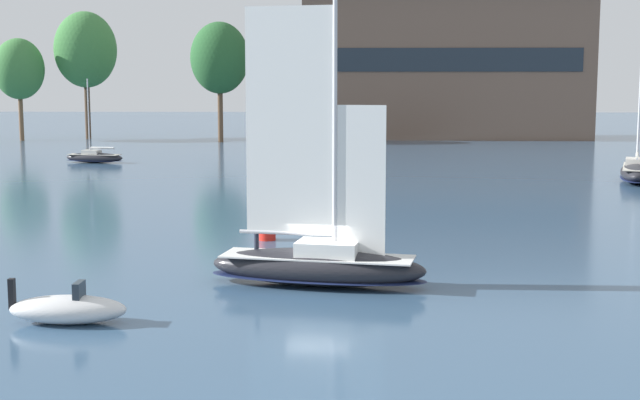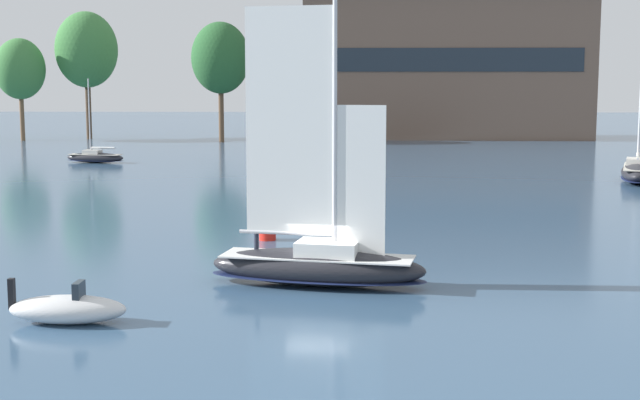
% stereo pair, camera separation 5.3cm
% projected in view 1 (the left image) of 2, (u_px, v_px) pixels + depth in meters
% --- Properties ---
extents(ground_plane, '(400.00, 400.00, 0.00)m').
position_uv_depth(ground_plane, '(317.00, 285.00, 36.17)').
color(ground_plane, '#385675').
extents(waterfront_building, '(41.49, 14.75, 20.82)m').
position_uv_depth(waterfront_building, '(444.00, 65.00, 128.18)').
color(waterfront_building, brown).
rests_on(waterfront_building, ground).
extents(tree_shore_left, '(7.77, 7.77, 16.00)m').
position_uv_depth(tree_shore_left, '(220.00, 58.00, 118.49)').
color(tree_shore_left, brown).
rests_on(tree_shore_left, ground).
extents(tree_shore_center, '(6.80, 6.80, 13.99)m').
position_uv_depth(tree_shore_center, '(19.00, 69.00, 121.65)').
color(tree_shore_center, brown).
rests_on(tree_shore_center, ground).
extents(tree_shore_right, '(8.67, 8.67, 17.85)m').
position_uv_depth(tree_shore_right, '(86.00, 50.00, 124.93)').
color(tree_shore_right, '#4C3828').
rests_on(tree_shore_right, ground).
extents(sailboat_main, '(9.24, 4.08, 12.28)m').
position_uv_depth(sailboat_main, '(318.00, 261.00, 36.03)').
color(sailboat_main, '#232328').
rests_on(sailboat_main, ground).
extents(sailboat_moored_near_marina, '(6.34, 2.79, 8.45)m').
position_uv_depth(sailboat_moored_near_marina, '(94.00, 157.00, 89.90)').
color(sailboat_moored_near_marina, '#232328').
rests_on(sailboat_moored_near_marina, ground).
extents(sailboat_moored_mid_channel, '(5.17, 9.43, 12.48)m').
position_uv_depth(sailboat_moored_mid_channel, '(636.00, 171.00, 73.36)').
color(sailboat_moored_mid_channel, '#232328').
rests_on(sailboat_moored_mid_channel, ground).
extents(motor_tender, '(4.04, 1.62, 1.55)m').
position_uv_depth(motor_tender, '(68.00, 309.00, 30.44)').
color(motor_tender, silver).
rests_on(motor_tender, ground).
extents(channel_buoy, '(0.88, 0.88, 1.62)m').
position_uv_depth(channel_buoy, '(267.00, 228.00, 46.35)').
color(channel_buoy, red).
rests_on(channel_buoy, ground).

